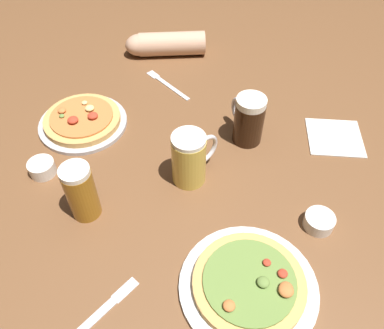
{
  "coord_description": "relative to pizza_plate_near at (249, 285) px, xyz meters",
  "views": [
    {
      "loc": [
        -0.15,
        -0.69,
        0.81
      ],
      "look_at": [
        0.0,
        0.0,
        0.02
      ],
      "focal_mm": 37.0,
      "sensor_mm": 36.0,
      "label": 1
    }
  ],
  "objects": [
    {
      "name": "beer_mug_dark",
      "position": [
        0.13,
        0.44,
        0.06
      ],
      "size": [
        0.08,
        0.14,
        0.15
      ],
      "color": "black",
      "rests_on": "ground_plane"
    },
    {
      "name": "diner_arm",
      "position": [
        -0.02,
        0.93,
        0.03
      ],
      "size": [
        0.29,
        0.12,
        0.08
      ],
      "color": "tan",
      "rests_on": "ground_plane"
    },
    {
      "name": "fork_left",
      "position": [
        -0.05,
        0.75,
        -0.01
      ],
      "size": [
        0.12,
        0.19,
        0.01
      ],
      "color": "silver",
      "rests_on": "ground_plane"
    },
    {
      "name": "pizza_plate_far",
      "position": [
        -0.33,
        0.6,
        0.0
      ],
      "size": [
        0.26,
        0.26,
        0.05
      ],
      "color": "#B2B2B7",
      "rests_on": "ground_plane"
    },
    {
      "name": "ramekin_sauce",
      "position": [
        -0.44,
        0.43,
        0.0
      ],
      "size": [
        0.07,
        0.07,
        0.04
      ],
      "primitive_type": "cylinder",
      "color": "silver",
      "rests_on": "ground_plane"
    },
    {
      "name": "ground_plane",
      "position": [
        -0.05,
        0.36,
        -0.03
      ],
      "size": [
        2.4,
        2.4,
        0.03
      ],
      "primitive_type": "cube",
      "color": "brown"
    },
    {
      "name": "pizza_plate_near",
      "position": [
        0.0,
        0.0,
        0.0
      ],
      "size": [
        0.3,
        0.3,
        0.05
      ],
      "color": "silver",
      "rests_on": "ground_plane"
    },
    {
      "name": "beer_mug_pale",
      "position": [
        -0.06,
        0.33,
        0.06
      ],
      "size": [
        0.13,
        0.1,
        0.15
      ],
      "color": "gold",
      "rests_on": "ground_plane"
    },
    {
      "name": "napkin_folded",
      "position": [
        0.39,
        0.39,
        -0.01
      ],
      "size": [
        0.19,
        0.19,
        0.01
      ],
      "primitive_type": "cube",
      "rotation": [
        0.0,
        0.0,
        -0.3
      ],
      "color": "silver",
      "rests_on": "ground_plane"
    },
    {
      "name": "knife_right",
      "position": [
        -0.33,
        0.01,
        -0.01
      ],
      "size": [
        0.2,
        0.15,
        0.01
      ],
      "color": "silver",
      "rests_on": "ground_plane"
    },
    {
      "name": "ramekin_butter",
      "position": [
        0.21,
        0.12,
        0.0
      ],
      "size": [
        0.07,
        0.07,
        0.03
      ],
      "primitive_type": "cylinder",
      "color": "silver",
      "rests_on": "ground_plane"
    },
    {
      "name": "beer_mug_amber",
      "position": [
        -0.33,
        0.28,
        0.06
      ],
      "size": [
        0.07,
        0.13,
        0.16
      ],
      "color": "#9E6619",
      "rests_on": "ground_plane"
    }
  ]
}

